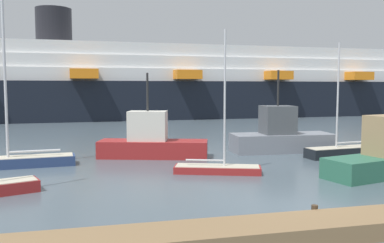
{
  "coord_description": "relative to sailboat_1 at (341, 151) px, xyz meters",
  "views": [
    {
      "loc": [
        -7.84,
        -15.8,
        5.13
      ],
      "look_at": [
        0.0,
        17.0,
        2.26
      ],
      "focal_mm": 38.36,
      "sensor_mm": 36.0,
      "label": 1
    }
  ],
  "objects": [
    {
      "name": "dock_pier",
      "position": [
        -9.61,
        -13.96,
        -0.14
      ],
      "size": [
        27.22,
        2.14,
        0.77
      ],
      "color": "olive",
      "rests_on": "ground_plane"
    },
    {
      "name": "sailboat_2",
      "position": [
        -22.29,
        1.52,
        0.17
      ],
      "size": [
        7.14,
        2.2,
        13.03
      ],
      "rotation": [
        0.0,
        0.0,
        3.23
      ],
      "color": "navy",
      "rests_on": "ground_plane"
    },
    {
      "name": "sailboat_1",
      "position": [
        0.0,
        0.0,
        0.0
      ],
      "size": [
        5.59,
        2.01,
        8.24
      ],
      "rotation": [
        0.0,
        0.0,
        3.25
      ],
      "color": "black",
      "rests_on": "ground_plane"
    },
    {
      "name": "cruise_ship",
      "position": [
        -3.97,
        42.88,
        5.01
      ],
      "size": [
        109.27,
        19.9,
        17.3
      ],
      "rotation": [
        0.0,
        0.0,
        0.03
      ],
      "color": "black",
      "rests_on": "ground_plane"
    },
    {
      "name": "sailboat_3",
      "position": [
        -10.39,
        -3.22,
        -0.08
      ],
      "size": [
        5.27,
        2.95,
        8.45
      ],
      "rotation": [
        0.0,
        0.0,
        -0.33
      ],
      "color": "maroon",
      "rests_on": "ground_plane"
    },
    {
      "name": "ground_plane",
      "position": [
        -9.61,
        -10.44,
        -0.46
      ],
      "size": [
        600.0,
        600.0,
        0.0
      ],
      "primitive_type": "plane",
      "color": "#4C5B66"
    },
    {
      "name": "fishing_boat_2",
      "position": [
        -3.13,
        3.43,
        0.74
      ],
      "size": [
        8.12,
        3.22,
        6.42
      ],
      "rotation": [
        0.0,
        0.0,
        3.09
      ],
      "color": "gray",
      "rests_on": "ground_plane"
    },
    {
      "name": "fishing_boat_0",
      "position": [
        -13.45,
        3.14,
        0.69
      ],
      "size": [
        8.16,
        4.42,
        6.11
      ],
      "rotation": [
        0.0,
        0.0,
        2.85
      ],
      "color": "maroon",
      "rests_on": "ground_plane"
    }
  ]
}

